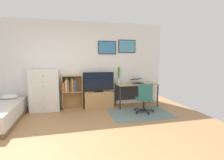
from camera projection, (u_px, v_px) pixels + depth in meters
The scene contains 12 objects.
ground_plane at pixel (74, 142), 3.23m from camera, with size 7.20×7.20×0.00m, color #A87A4C.
wall_back_with_posters at pixel (71, 65), 5.40m from camera, with size 6.12×0.09×2.70m.
area_rug at pixel (140, 113), 4.88m from camera, with size 1.70×1.20×0.01m, color slate.
dresser at pixel (45, 91), 5.04m from camera, with size 0.82×0.46×1.24m.
bookshelf at pixel (71, 89), 5.28m from camera, with size 0.61×0.30×1.04m.
tv_stand at pixel (99, 99), 5.49m from camera, with size 0.91×0.41×0.51m.
television at pixel (99, 82), 5.39m from camera, with size 0.97×0.16×0.62m.
desk at pixel (135, 87), 5.71m from camera, with size 1.32×0.62×0.74m.
office_chair at pixel (144, 97), 4.86m from camera, with size 0.58×0.57×0.86m.
laptop at pixel (137, 81), 5.69m from camera, with size 0.41×0.43×0.16m.
computer_mouse at pixel (145, 83), 5.65m from camera, with size 0.06×0.10×0.03m, color silver.
bamboo_vase at pixel (119, 75), 5.65m from camera, with size 0.10×0.10×0.53m.
Camera 1 is at (-0.05, -3.14, 1.56)m, focal length 27.60 mm.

